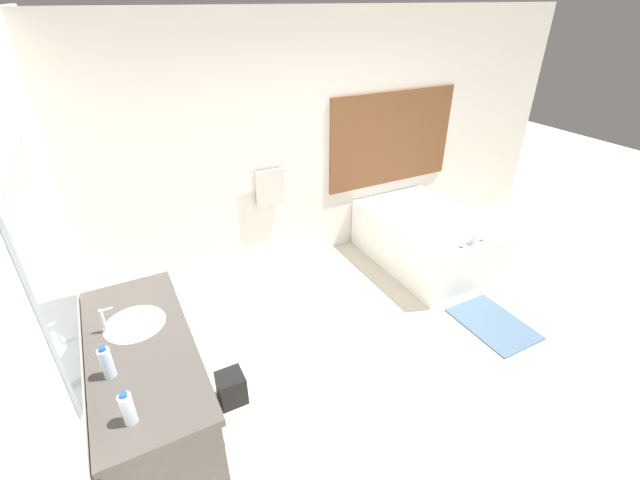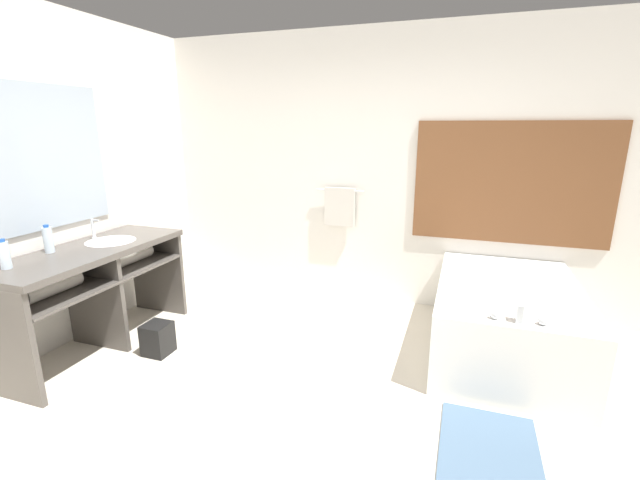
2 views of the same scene
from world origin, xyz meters
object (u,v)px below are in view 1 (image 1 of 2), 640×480
(water_bottle_1, at_px, (107,363))
(water_bottle_2, at_px, (128,408))
(bathtub, at_px, (425,237))
(waste_bin, at_px, (231,388))

(water_bottle_1, xyz_separation_m, water_bottle_2, (0.07, -0.38, -0.00))
(bathtub, relative_size, water_bottle_2, 7.53)
(water_bottle_2, bearing_deg, waste_bin, 43.43)
(water_bottle_2, bearing_deg, bathtub, 24.81)
(bathtub, distance_m, water_bottle_1, 3.60)
(bathtub, height_order, water_bottle_2, water_bottle_2)
(bathtub, bearing_deg, waste_bin, -161.07)
(waste_bin, bearing_deg, water_bottle_1, -161.97)
(bathtub, distance_m, waste_bin, 2.80)
(bathtub, height_order, water_bottle_1, water_bottle_1)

